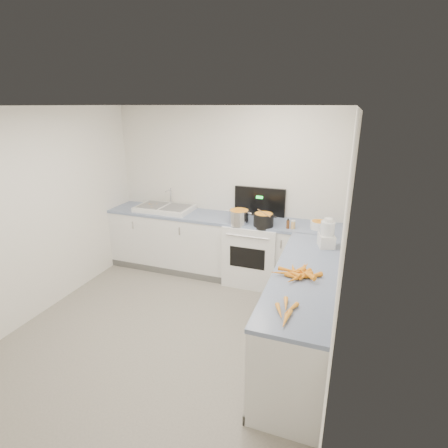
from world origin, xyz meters
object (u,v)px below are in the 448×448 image
(mixing_bowl, at_px, (319,225))
(black_pot, at_px, (263,221))
(spice_jar, at_px, (293,225))
(steel_pot, at_px, (239,217))
(sink, at_px, (165,208))
(food_processor, at_px, (327,235))
(extract_bottle, at_px, (288,224))
(stove, at_px, (253,251))

(mixing_bowl, bearing_deg, black_pot, -168.70)
(mixing_bowl, distance_m, spice_jar, 0.34)
(black_pot, xyz_separation_m, spice_jar, (0.40, 0.03, -0.03))
(steel_pot, xyz_separation_m, spice_jar, (0.75, 0.03, -0.03))
(sink, xyz_separation_m, spice_jar, (2.02, -0.17, 0.01))
(black_pot, relative_size, spice_jar, 2.74)
(steel_pot, height_order, food_processor, food_processor)
(sink, distance_m, black_pot, 1.64)
(sink, bearing_deg, mixing_bowl, -1.21)
(black_pot, xyz_separation_m, food_processor, (0.86, -0.47, 0.07))
(black_pot, xyz_separation_m, mixing_bowl, (0.72, 0.14, -0.03))
(steel_pot, relative_size, food_processor, 0.83)
(steel_pot, height_order, spice_jar, steel_pot)
(steel_pot, bearing_deg, extract_bottle, 1.04)
(mixing_bowl, relative_size, extract_bottle, 2.01)
(sink, xyz_separation_m, mixing_bowl, (2.34, -0.05, 0.01))
(sink, relative_size, black_pot, 3.16)
(food_processor, bearing_deg, spice_jar, 132.83)
(black_pot, bearing_deg, stove, 134.50)
(mixing_bowl, height_order, spice_jar, mixing_bowl)
(stove, relative_size, mixing_bowl, 6.12)
(steel_pot, bearing_deg, stove, 45.17)
(stove, height_order, food_processor, stove)
(sink, relative_size, spice_jar, 8.66)
(spice_jar, bearing_deg, steel_pot, -178.07)
(mixing_bowl, relative_size, food_processor, 0.64)
(extract_bottle, height_order, spice_jar, extract_bottle)
(sink, height_order, food_processor, food_processor)
(steel_pot, bearing_deg, sink, 171.46)
(steel_pot, distance_m, extract_bottle, 0.68)
(sink, bearing_deg, food_processor, -14.98)
(food_processor, bearing_deg, sink, 165.02)
(spice_jar, bearing_deg, stove, 165.26)
(spice_jar, bearing_deg, food_processor, -47.17)
(black_pot, bearing_deg, spice_jar, 3.88)
(mixing_bowl, xyz_separation_m, spice_jar, (-0.32, -0.12, -0.00))
(mixing_bowl, distance_m, extract_bottle, 0.41)
(stove, xyz_separation_m, steel_pot, (-0.17, -0.18, 0.55))
(stove, bearing_deg, spice_jar, -14.74)
(steel_pot, relative_size, extract_bottle, 2.58)
(stove, height_order, mixing_bowl, stove)
(steel_pot, height_order, black_pot, steel_pot)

